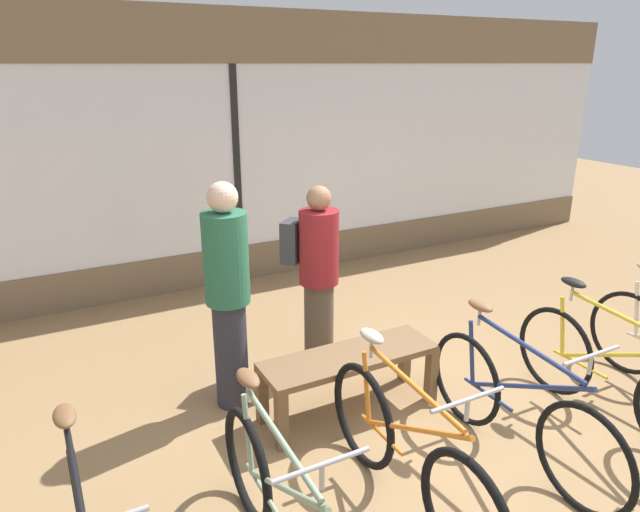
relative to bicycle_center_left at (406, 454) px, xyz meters
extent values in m
plane|color=#99754C|center=(0.50, 0.33, -0.39)|extent=(24.00, 24.00, 0.00)
cube|color=#7A664C|center=(0.50, 4.18, -0.17)|extent=(12.00, 0.08, 0.45)
cube|color=white|center=(0.50, 4.18, 1.13)|extent=(12.00, 0.04, 2.15)
cube|color=#7A664C|center=(0.50, 4.18, 2.51)|extent=(12.00, 0.08, 0.60)
cube|color=black|center=(0.50, 4.15, 1.13)|extent=(0.08, 0.02, 2.15)
torus|color=black|center=(-1.78, 0.52, -0.07)|extent=(0.04, 0.66, 0.66)
cylinder|color=black|center=(-1.78, 0.48, 0.17)|extent=(0.03, 0.11, 0.49)
cylinder|color=black|center=(-1.78, 0.01, 0.45)|extent=(0.03, 0.86, 0.10)
cylinder|color=#B2B2B7|center=(-1.78, 0.44, 0.48)|extent=(0.02, 0.02, 0.14)
ellipsoid|color=brown|center=(-1.78, 0.44, 0.56)|extent=(0.11, 0.22, 0.06)
torus|color=black|center=(-0.86, 0.41, -0.05)|extent=(0.05, 0.69, 0.69)
cylinder|color=gray|center=(-0.86, -0.13, 0.19)|extent=(0.03, 0.94, 0.51)
cylinder|color=gray|center=(-0.86, 0.37, 0.19)|extent=(0.03, 0.11, 0.49)
cylinder|color=gray|center=(-0.86, -0.10, 0.46)|extent=(0.03, 0.87, 0.10)
cylinder|color=gray|center=(-0.86, 0.19, -0.05)|extent=(0.03, 0.45, 0.03)
cylinder|color=#B2B2B7|center=(-0.86, 0.33, 0.50)|extent=(0.02, 0.02, 0.14)
ellipsoid|color=brown|center=(-0.86, 0.33, 0.58)|extent=(0.11, 0.22, 0.06)
cylinder|color=#B2B2B7|center=(-0.86, -0.53, 0.56)|extent=(0.02, 0.02, 0.12)
cylinder|color=#ADADB2|center=(-0.86, -0.53, 0.62)|extent=(0.46, 0.02, 0.02)
torus|color=black|center=(0.00, 0.49, -0.03)|extent=(0.05, 0.72, 0.72)
cylinder|color=orange|center=(0.00, -0.05, 0.21)|extent=(0.03, 0.95, 0.51)
cylinder|color=orange|center=(0.00, 0.45, 0.21)|extent=(0.03, 0.11, 0.49)
cylinder|color=orange|center=(0.00, -0.02, 0.48)|extent=(0.03, 0.88, 0.10)
cylinder|color=orange|center=(0.00, 0.27, -0.03)|extent=(0.03, 0.46, 0.03)
cylinder|color=#B2B2B7|center=(0.00, 0.41, 0.52)|extent=(0.02, 0.02, 0.14)
ellipsoid|color=#B2A893|center=(0.00, 0.41, 0.60)|extent=(0.11, 0.22, 0.06)
cylinder|color=#B2B2B7|center=(0.00, -0.46, 0.58)|extent=(0.02, 0.02, 0.12)
cylinder|color=#ADADB2|center=(0.00, -0.46, 0.64)|extent=(0.46, 0.02, 0.02)
torus|color=black|center=(0.94, 0.54, -0.04)|extent=(0.04, 0.71, 0.71)
torus|color=black|center=(0.94, -0.50, -0.04)|extent=(0.04, 0.71, 0.71)
cylinder|color=navy|center=(0.94, -0.02, 0.20)|extent=(0.03, 0.97, 0.51)
cylinder|color=navy|center=(0.94, 0.50, 0.20)|extent=(0.03, 0.11, 0.49)
cylinder|color=navy|center=(0.94, 0.01, 0.48)|extent=(0.03, 0.90, 0.10)
cylinder|color=navy|center=(0.94, 0.31, -0.04)|extent=(0.03, 0.47, 0.03)
cylinder|color=#B2B2B7|center=(0.94, 0.46, 0.51)|extent=(0.02, 0.02, 0.14)
ellipsoid|color=brown|center=(0.94, 0.46, 0.59)|extent=(0.11, 0.22, 0.06)
cylinder|color=#B2B2B7|center=(0.94, -0.44, 0.57)|extent=(0.02, 0.02, 0.12)
cylinder|color=#ADADB2|center=(0.94, -0.44, 0.63)|extent=(0.46, 0.02, 0.02)
torus|color=black|center=(1.87, 0.52, -0.03)|extent=(0.04, 0.73, 0.73)
cylinder|color=gold|center=(1.87, -0.05, 0.21)|extent=(0.03, 1.01, 0.51)
cylinder|color=gold|center=(1.87, 0.48, 0.21)|extent=(0.03, 0.11, 0.49)
cylinder|color=gold|center=(1.87, -0.02, 0.49)|extent=(0.03, 0.93, 0.10)
cylinder|color=gold|center=(1.87, 0.28, -0.03)|extent=(0.03, 0.49, 0.03)
cylinder|color=#B2B2B7|center=(1.87, 0.44, 0.52)|extent=(0.02, 0.02, 0.14)
ellipsoid|color=black|center=(1.87, 0.44, 0.60)|extent=(0.11, 0.22, 0.06)
torus|color=black|center=(2.70, 0.45, -0.03)|extent=(0.04, 0.74, 0.74)
cylinder|color=beige|center=(2.70, 0.41, 0.21)|extent=(0.03, 0.11, 0.49)
cube|color=brown|center=(0.23, 1.05, 0.08)|extent=(1.40, 0.44, 0.05)
cube|color=brown|center=(-0.43, 0.87, -0.17)|extent=(0.08, 0.08, 0.45)
cube|color=brown|center=(0.89, 0.87, -0.17)|extent=(0.08, 0.08, 0.45)
cube|color=brown|center=(-0.43, 1.23, -0.17)|extent=(0.08, 0.08, 0.45)
cube|color=brown|center=(0.89, 1.23, -0.17)|extent=(0.08, 0.08, 0.45)
cylinder|color=brown|center=(0.35, 1.79, 0.01)|extent=(0.37, 0.37, 0.81)
cylinder|color=maroon|center=(0.35, 1.79, 0.73)|extent=(0.48, 0.48, 0.64)
sphere|color=#9E7051|center=(0.35, 1.79, 1.16)|extent=(0.21, 0.21, 0.21)
cube|color=#38383D|center=(0.19, 1.96, 0.77)|extent=(0.27, 0.27, 0.36)
cylinder|color=#2D2D38|center=(-0.54, 1.58, 0.05)|extent=(0.27, 0.27, 0.88)
cylinder|color=#286647|center=(-0.54, 1.58, 0.84)|extent=(0.35, 0.35, 0.70)
sphere|color=beige|center=(-0.54, 1.58, 1.30)|extent=(0.23, 0.23, 0.23)
camera|label=1|loc=(-1.79, -2.27, 2.21)|focal=32.00mm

